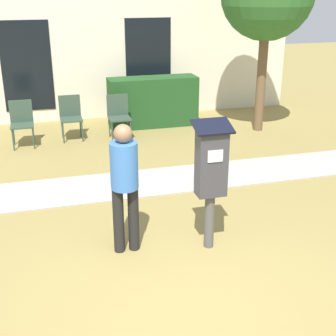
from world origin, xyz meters
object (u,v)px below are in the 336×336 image
object	(u,v)px
parking_meter	(211,169)
person_standing	(125,179)
outdoor_chair_left	(22,120)
outdoor_chair_middle	(71,114)
outdoor_chair_right	(119,113)

from	to	relation	value
parking_meter	person_standing	xyz separation A→B (m)	(-0.98, 0.19, -0.09)
parking_meter	outdoor_chair_left	xyz separation A→B (m)	(-2.21, 4.66, -0.49)
parking_meter	outdoor_chair_middle	world-z (taller)	parking_meter
outdoor_chair_left	outdoor_chair_right	size ratio (longest dim) A/B	1.00
person_standing	outdoor_chair_right	distance (m)	4.55
outdoor_chair_middle	parking_meter	bearing A→B (deg)	-56.75
outdoor_chair_left	outdoor_chair_right	xyz separation A→B (m)	(1.93, 0.01, 0.00)
parking_meter	person_standing	size ratio (longest dim) A/B	1.01
person_standing	outdoor_chair_right	size ratio (longest dim) A/B	1.76
outdoor_chair_middle	outdoor_chair_left	bearing A→B (deg)	-149.07
parking_meter	outdoor_chair_middle	size ratio (longest dim) A/B	1.77
parking_meter	outdoor_chair_middle	distance (m)	5.05
person_standing	outdoor_chair_left	world-z (taller)	person_standing
person_standing	outdoor_chair_right	world-z (taller)	person_standing
outdoor_chair_middle	outdoor_chair_right	world-z (taller)	same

